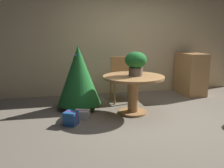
{
  "coord_description": "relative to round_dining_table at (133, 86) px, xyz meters",
  "views": [
    {
      "loc": [
        -1.6,
        -3.5,
        1.46
      ],
      "look_at": [
        -0.75,
        0.24,
        0.65
      ],
      "focal_mm": 37.64,
      "sensor_mm": 36.0,
      "label": 1
    }
  ],
  "objects": [
    {
      "name": "wooden_cabinet",
      "position": [
        1.83,
        1.09,
        -0.01
      ],
      "size": [
        0.51,
        0.82,
        1.02
      ],
      "color": "#B27F4C",
      "rests_on": "ground_plane"
    },
    {
      "name": "gift_box_blue",
      "position": [
        -1.17,
        -0.34,
        -0.41
      ],
      "size": [
        0.27,
        0.27,
        0.23
      ],
      "color": "#1E569E",
      "rests_on": "ground_plane"
    },
    {
      "name": "holiday_tree",
      "position": [
        -0.96,
        0.52,
        0.16
      ],
      "size": [
        0.86,
        0.86,
        1.25
      ],
      "color": "brown",
      "rests_on": "ground_plane"
    },
    {
      "name": "ground_plane",
      "position": [
        0.28,
        -0.55,
        -0.52
      ],
      "size": [
        6.6,
        6.6,
        0.0
      ],
      "primitive_type": "plane",
      "color": "#756B5B"
    },
    {
      "name": "round_dining_table",
      "position": [
        0.0,
        0.0,
        0.0
      ],
      "size": [
        1.13,
        1.13,
        0.72
      ],
      "color": "#B27F4C",
      "rests_on": "ground_plane"
    },
    {
      "name": "flower_vase",
      "position": [
        0.04,
        0.01,
        0.45
      ],
      "size": [
        0.4,
        0.4,
        0.44
      ],
      "color": "#665B51",
      "rests_on": "round_dining_table"
    },
    {
      "name": "back_wall_panel",
      "position": [
        0.28,
        1.65,
        0.78
      ],
      "size": [
        6.0,
        0.1,
        2.6
      ],
      "primitive_type": "cube",
      "color": "beige",
      "rests_on": "ground_plane"
    },
    {
      "name": "gift_box_cream",
      "position": [
        -0.96,
        -0.05,
        -0.45
      ],
      "size": [
        0.31,
        0.26,
        0.14
      ],
      "color": "silver",
      "rests_on": "ground_plane"
    },
    {
      "name": "wooden_chair_far",
      "position": [
        0.0,
        0.89,
        0.03
      ],
      "size": [
        0.46,
        0.41,
        0.98
      ],
      "color": "#9E6B3D",
      "rests_on": "ground_plane"
    }
  ]
}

